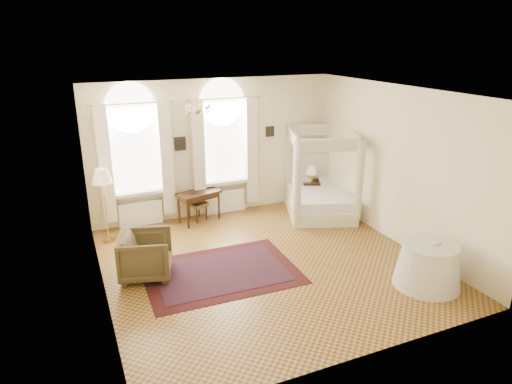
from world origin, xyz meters
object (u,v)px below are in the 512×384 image
nightstand (311,193)px  floor_lamp (102,180)px  coffee_table (148,253)px  armchair (146,255)px  canopy_bed (320,195)px  stool (198,205)px  writing_desk (199,196)px  side_table (428,265)px

nightstand → floor_lamp: (-5.17, -0.25, 1.08)m
coffee_table → armchair: bearing=-113.3°
nightstand → floor_lamp: bearing=-177.2°
canopy_bed → armchair: (-4.55, -1.46, -0.05)m
stool → canopy_bed: bearing=-15.3°
canopy_bed → stool: 3.01m
writing_desk → stool: (-0.01, 0.09, -0.27)m
nightstand → side_table: (-0.17, -4.42, 0.08)m
nightstand → side_table: size_ratio=0.54×
writing_desk → side_table: bearing=-57.3°
nightstand → side_table: bearing=-92.2°
armchair → nightstand: bearing=-49.6°
writing_desk → stool: 0.28m
side_table → stool: bearing=122.2°
nightstand → armchair: armchair is taller
stool → coffee_table: size_ratio=0.70×
writing_desk → armchair: armchair is taller
armchair → coffee_table: (0.07, 0.17, -0.05)m
nightstand → armchair: (-4.69, -2.11, 0.11)m
writing_desk → armchair: bearing=-127.5°
armchair → floor_lamp: size_ratio=0.57×
floor_lamp → side_table: bearing=-39.9°
nightstand → stool: (-3.04, 0.14, 0.06)m
stool → floor_lamp: bearing=-169.7°
writing_desk → floor_lamp: floor_lamp is taller
coffee_table → floor_lamp: floor_lamp is taller
canopy_bed → side_table: 3.76m
floor_lamp → side_table: 6.58m
writing_desk → armchair: (-1.65, -2.15, -0.21)m
canopy_bed → floor_lamp: 5.13m
nightstand → armchair: size_ratio=0.68×
canopy_bed → side_table: bearing=-90.5°
canopy_bed → coffee_table: bearing=-163.9°
side_table → canopy_bed: bearing=89.5°
coffee_table → writing_desk: bearing=51.5°
canopy_bed → nightstand: (0.14, 0.66, -0.16)m
writing_desk → coffee_table: (-1.58, -1.99, -0.26)m
armchair → side_table: size_ratio=0.79×
canopy_bed → nightstand: 0.69m
writing_desk → floor_lamp: bearing=-172.2°
canopy_bed → floor_lamp: (-5.03, 0.41, 0.92)m
writing_desk → coffee_table: size_ratio=1.52×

